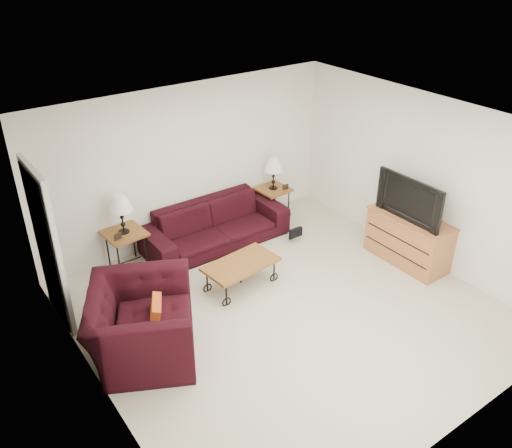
% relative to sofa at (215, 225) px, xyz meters
% --- Properties ---
extents(ground, '(5.00, 5.00, 0.00)m').
position_rel_sofa_xyz_m(ground, '(-0.15, -2.02, -0.34)').
color(ground, beige).
rests_on(ground, ground).
extents(wall_back, '(5.00, 0.02, 2.50)m').
position_rel_sofa_xyz_m(wall_back, '(-0.15, 0.48, 0.91)').
color(wall_back, white).
rests_on(wall_back, ground).
extents(wall_front, '(5.00, 0.02, 2.50)m').
position_rel_sofa_xyz_m(wall_front, '(-0.15, -4.52, 0.91)').
color(wall_front, white).
rests_on(wall_front, ground).
extents(wall_left, '(0.02, 5.00, 2.50)m').
position_rel_sofa_xyz_m(wall_left, '(-2.65, -2.02, 0.91)').
color(wall_left, white).
rests_on(wall_left, ground).
extents(wall_right, '(0.02, 5.00, 2.50)m').
position_rel_sofa_xyz_m(wall_right, '(2.35, -2.02, 0.91)').
color(wall_right, white).
rests_on(wall_right, ground).
extents(ceiling, '(5.00, 5.00, 0.00)m').
position_rel_sofa_xyz_m(ceiling, '(-0.15, -2.02, 2.16)').
color(ceiling, white).
rests_on(ceiling, wall_back).
extents(doorway, '(0.08, 0.94, 2.04)m').
position_rel_sofa_xyz_m(doorway, '(-2.62, -0.37, 0.68)').
color(doorway, black).
rests_on(doorway, ground).
extents(sofa, '(2.32, 0.91, 0.68)m').
position_rel_sofa_xyz_m(sofa, '(0.00, 0.00, 0.00)').
color(sofa, black).
rests_on(sofa, ground).
extents(side_table_left, '(0.59, 0.59, 0.60)m').
position_rel_sofa_xyz_m(side_table_left, '(-1.43, 0.18, -0.04)').
color(side_table_left, olive).
rests_on(side_table_left, ground).
extents(side_table_right, '(0.54, 0.54, 0.55)m').
position_rel_sofa_xyz_m(side_table_right, '(1.28, 0.18, -0.06)').
color(side_table_right, olive).
rests_on(side_table_right, ground).
extents(lamp_left, '(0.36, 0.36, 0.60)m').
position_rel_sofa_xyz_m(lamp_left, '(-1.43, 0.18, 0.56)').
color(lamp_left, black).
rests_on(lamp_left, side_table_left).
extents(lamp_right, '(0.33, 0.33, 0.55)m').
position_rel_sofa_xyz_m(lamp_right, '(1.28, 0.18, 0.49)').
color(lamp_right, black).
rests_on(lamp_right, side_table_right).
extents(photo_frame_left, '(0.12, 0.04, 0.10)m').
position_rel_sofa_xyz_m(photo_frame_left, '(-1.58, 0.03, 0.31)').
color(photo_frame_left, black).
rests_on(photo_frame_left, side_table_left).
extents(photo_frame_right, '(0.11, 0.03, 0.09)m').
position_rel_sofa_xyz_m(photo_frame_right, '(1.43, 0.03, 0.26)').
color(photo_frame_right, black).
rests_on(photo_frame_right, side_table_right).
extents(coffee_table, '(1.09, 0.66, 0.39)m').
position_rel_sofa_xyz_m(coffee_table, '(-0.33, -1.20, -0.14)').
color(coffee_table, olive).
rests_on(coffee_table, ground).
extents(armchair, '(1.65, 1.72, 0.87)m').
position_rel_sofa_xyz_m(armchair, '(-2.03, -1.66, 0.10)').
color(armchair, black).
rests_on(armchair, ground).
extents(throw_pillow, '(0.27, 0.40, 0.39)m').
position_rel_sofa_xyz_m(throw_pillow, '(-1.88, -1.71, 0.18)').
color(throw_pillow, '#DC431C').
rests_on(throw_pillow, armchair).
extents(tv_stand, '(0.52, 1.25, 0.75)m').
position_rel_sofa_xyz_m(tv_stand, '(2.08, -2.12, 0.04)').
color(tv_stand, '#B17241').
rests_on(tv_stand, ground).
extents(television, '(0.15, 1.12, 0.65)m').
position_rel_sofa_xyz_m(television, '(2.06, -2.12, 0.74)').
color(television, black).
rests_on(television, tv_stand).
extents(backpack, '(0.37, 0.30, 0.46)m').
position_rel_sofa_xyz_m(backpack, '(1.05, -0.61, -0.11)').
color(backpack, black).
rests_on(backpack, ground).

